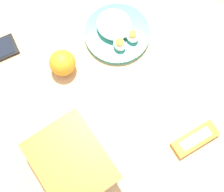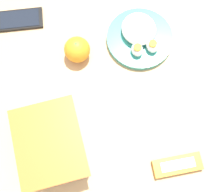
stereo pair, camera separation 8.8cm
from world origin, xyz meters
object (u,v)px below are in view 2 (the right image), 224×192
Objects in this scene: orange_fruit at (77,50)px; cell_phone at (20,20)px; candy_bar at (177,165)px; rice_plate at (140,36)px; food_container at (52,146)px.

orange_fruit is 0.22m from cell_phone.
candy_bar is at bearing -154.65° from orange_fruit.
orange_fruit is at bearing 25.35° from candy_bar.
candy_bar is at bearing 178.62° from rice_plate.
food_container is 0.42m from rice_plate.
orange_fruit is 0.43m from candy_bar.
food_container is 2.77× the size of orange_fruit.
candy_bar reaches higher than cell_phone.
rice_plate is at bearing -1.38° from candy_bar.
cell_phone is at bearing 65.16° from rice_plate.
rice_plate is at bearing -114.84° from cell_phone.
rice_plate is (0.00, -0.19, -0.02)m from orange_fruit.
rice_plate is 0.38m from cell_phone.
rice_plate reaches higher than cell_phone.
rice_plate is (0.26, -0.32, -0.02)m from food_container.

